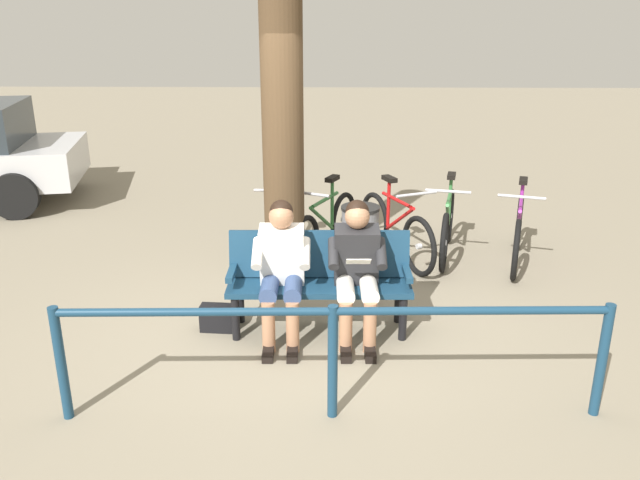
% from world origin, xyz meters
% --- Properties ---
extents(ground_plane, '(40.00, 40.00, 0.00)m').
position_xyz_m(ground_plane, '(0.00, 0.00, 0.00)').
color(ground_plane, gray).
extents(bench, '(1.61, 0.51, 0.87)m').
position_xyz_m(bench, '(-0.13, -0.21, 0.51)').
color(bench, navy).
rests_on(bench, ground).
extents(person_reading, '(0.50, 0.77, 1.20)m').
position_xyz_m(person_reading, '(-0.45, -0.05, 0.66)').
color(person_reading, '#262628').
rests_on(person_reading, ground).
extents(person_companion, '(0.50, 0.77, 1.20)m').
position_xyz_m(person_companion, '(0.19, -0.04, 0.66)').
color(person_companion, white).
rests_on(person_companion, ground).
extents(handbag, '(0.31, 0.16, 0.24)m').
position_xyz_m(handbag, '(0.77, -0.11, 0.12)').
color(handbag, black).
rests_on(handbag, ground).
extents(tree_trunk, '(0.42, 0.42, 3.37)m').
position_xyz_m(tree_trunk, '(0.26, -1.42, 1.68)').
color(tree_trunk, '#4C3823').
rests_on(tree_trunk, ground).
extents(litter_bin, '(0.41, 0.41, 0.77)m').
position_xyz_m(litter_bin, '(-0.54, -1.44, 0.38)').
color(litter_bin, slate).
rests_on(litter_bin, ground).
extents(bicycle_black, '(0.63, 1.62, 0.94)m').
position_xyz_m(bicycle_black, '(-2.33, -1.83, 0.36)').
color(bicycle_black, black).
rests_on(bicycle_black, ground).
extents(bicycle_silver, '(0.55, 1.65, 0.94)m').
position_xyz_m(bicycle_silver, '(-1.57, -2.05, 0.36)').
color(bicycle_silver, black).
rests_on(bicycle_silver, ground).
extents(bicycle_red, '(0.76, 1.56, 0.94)m').
position_xyz_m(bicycle_red, '(-0.96, -1.90, 0.36)').
color(bicycle_red, black).
rests_on(bicycle_red, ground).
extents(bicycle_blue, '(0.78, 1.55, 0.94)m').
position_xyz_m(bicycle_blue, '(-0.16, -1.90, 0.36)').
color(bicycle_blue, black).
rests_on(bicycle_blue, ground).
extents(bicycle_green, '(0.48, 1.68, 0.94)m').
position_xyz_m(bicycle_green, '(0.37, -2.07, 0.36)').
color(bicycle_green, black).
rests_on(bicycle_green, ground).
extents(railing_fence, '(3.77, 0.19, 0.85)m').
position_xyz_m(railing_fence, '(-0.25, 1.16, 0.61)').
color(railing_fence, navy).
rests_on(railing_fence, ground).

